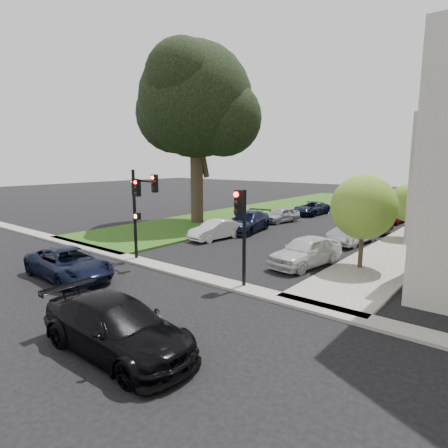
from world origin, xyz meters
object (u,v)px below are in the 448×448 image
Objects in this scene: small_tree_b at (409,203)px; car_parked_4 at (416,206)px; car_parked_2 at (376,222)px; car_parked_7 at (281,215)px; car_cross_far at (117,327)px; car_parked_6 at (247,222)px; small_tree_a at (364,207)px; car_cross_near at (69,264)px; eucalyptus at (195,101)px; small_tree_c at (435,191)px; car_parked_5 at (215,230)px; car_parked_8 at (311,208)px; car_parked_1 at (353,232)px; car_parked_3 at (395,215)px; car_parked_0 at (306,251)px; traffic_signal_main at (139,199)px; traffic_signal_secondary at (241,220)px; car_parked_9 at (345,201)px.

small_tree_b is 0.72× the size of car_parked_4.
car_parked_2 is 7.70m from car_parked_7.
car_parked_6 is (-7.48, 16.87, -0.01)m from car_cross_far.
car_parked_2 is (-2.55, 10.91, -2.43)m from small_tree_a.
car_cross_near is at bearing -117.82° from small_tree_b.
eucalyptus is 21.60m from small_tree_c.
car_parked_5 is at bearing -110.23° from car_parked_4.
car_parked_8 is at bearing 80.45° from car_parked_6.
car_parked_3 is at bearing 96.07° from car_parked_1.
small_tree_c is at bearing 39.81° from eucalyptus.
small_tree_a is at bearing -32.64° from car_parked_7.
car_parked_0 reaches higher than car_parked_2.
traffic_signal_main reaches higher than car_parked_7.
car_parked_1 is 17.46m from car_parked_4.
car_parked_4 is at bearing 88.77° from traffic_signal_secondary.
car_parked_7 is at bearing -121.63° from car_parked_4.
car_parked_8 is (-0.10, 14.65, -0.00)m from car_parked_5.
car_cross_near is (-6.78, -3.92, -2.19)m from traffic_signal_secondary.
small_tree_c is 3.92m from car_parked_3.
traffic_signal_main is 0.97× the size of car_cross_near.
car_parked_2 is at bearing 60.13° from car_parked_5.
car_parked_9 is at bearing 117.85° from car_parked_1.
traffic_signal_secondary is at bearing -71.19° from car_parked_8.
car_parked_4 is (0.11, 35.25, 0.01)m from car_cross_far.
car_cross_near reaches higher than car_parked_8.
traffic_signal_secondary is at bearing 4.25° from car_cross_far.
car_cross_far is 11.19m from car_parked_0.
car_parked_0 reaches higher than car_parked_5.
car_parked_8 reaches higher than car_parked_7.
car_parked_9 is at bearing 150.19° from small_tree_c.
car_parked_6 is at bearing 95.94° from car_parked_5.
car_parked_8 is (-10.19, -2.45, -2.04)m from small_tree_c.
car_parked_7 is 5.77m from car_parked_8.
car_parked_4 is 1.02× the size of car_parked_6.
car_parked_7 is at bearing 81.40° from car_parked_6.
car_parked_3 is 0.78× the size of car_parked_6.
traffic_signal_main is at bearing -88.20° from car_parked_8.
car_parked_5 is 8.88m from car_parked_7.
car_parked_8 is 1.20× the size of car_parked_9.
car_cross_near is 14.25m from car_parked_6.
car_parked_0 is (7.24, 4.62, -2.56)m from traffic_signal_main.
eucalyptus reaches higher than car_parked_3.
car_parked_3 is (13.10, 10.76, -9.30)m from eucalyptus.
small_tree_a is at bearing -87.48° from car_parked_2.
car_cross_near reaches higher than car_parked_9.
car_parked_1 reaches higher than car_cross_near.
eucalyptus reaches higher than small_tree_c.
eucalyptus is 3.61× the size of small_tree_c.
traffic_signal_main is 1.02× the size of car_parked_2.
car_parked_0 is 0.96× the size of car_parked_2.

